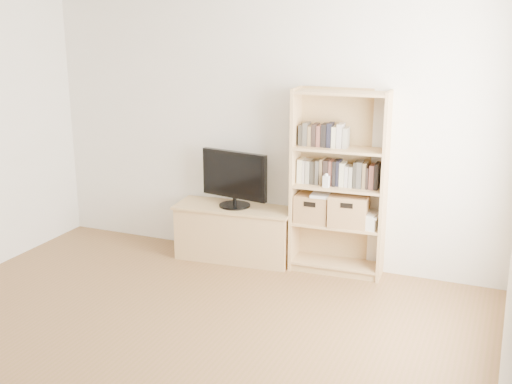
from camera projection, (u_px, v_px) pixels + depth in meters
The scene contains 12 objects.
floor at pixel (122, 384), 4.15m from camera, with size 4.50×5.00×0.01m, color brown.
back_wall at pixel (266, 125), 6.02m from camera, with size 4.50×0.02×2.60m, color silver.
tv_stand at pixel (235, 233), 6.21m from camera, with size 1.10×0.41×0.51m, color tan.
bookshelf at pixel (339, 184), 5.73m from camera, with size 0.84×0.30×1.68m, color tan.
television at pixel (234, 179), 6.06m from camera, with size 0.69×0.05×0.54m, color black.
books_row_mid at pixel (340, 173), 5.72m from camera, with size 0.86×0.17×0.23m, color beige.
books_row_upper at pixel (320, 135), 5.69m from camera, with size 0.36×0.13×0.19m, color beige.
baby_monitor at pixel (326, 182), 5.66m from camera, with size 0.06×0.04×0.11m, color white.
basket_left at pixel (314, 208), 5.86m from camera, with size 0.31×0.25×0.25m, color #A47B4A.
basket_right at pixel (349, 210), 5.75m from camera, with size 0.34×0.28×0.28m, color #A47B4A.
laptop at pixel (331, 195), 5.76m from camera, with size 0.34×0.23×0.03m, color white.
magazine_stack at pixel (369, 221), 5.71m from camera, with size 0.17×0.24×0.11m, color silver.
Camera 1 is at (2.21, -3.04, 2.32)m, focal length 45.00 mm.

